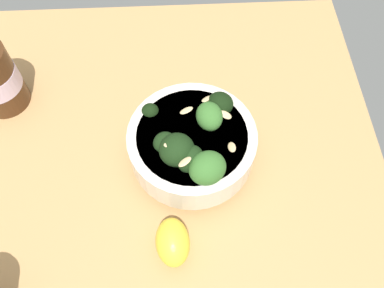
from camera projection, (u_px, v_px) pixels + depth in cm
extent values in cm
cube|color=tan|center=(155.00, 171.00, 57.92)|extent=(66.08, 66.08, 3.34)
cylinder|color=silver|center=(192.00, 155.00, 56.46)|extent=(9.43, 9.43, 1.61)
cylinder|color=silver|center=(192.00, 144.00, 53.67)|extent=(17.15, 17.15, 4.82)
cylinder|color=beige|center=(192.00, 136.00, 51.93)|extent=(14.64, 14.64, 0.80)
cylinder|color=#589D47|center=(219.00, 110.00, 55.23)|extent=(1.75, 1.72, 1.10)
ellipsoid|color=black|center=(220.00, 104.00, 53.96)|extent=(5.48, 5.47, 4.23)
cylinder|color=#2F662B|center=(165.00, 148.00, 52.23)|extent=(1.61, 1.62, 1.77)
ellipsoid|color=black|center=(165.00, 142.00, 50.84)|extent=(4.01, 4.19, 3.48)
cylinder|color=#3C7A32|center=(177.00, 157.00, 51.04)|extent=(2.11, 2.04, 1.76)
ellipsoid|color=black|center=(177.00, 150.00, 49.36)|extent=(6.69, 6.58, 5.54)
cylinder|color=#3C7A32|center=(190.00, 165.00, 50.64)|extent=(1.63, 1.98, 1.90)
ellipsoid|color=black|center=(190.00, 159.00, 49.15)|extent=(5.50, 5.15, 4.27)
cylinder|color=#2F662B|center=(207.00, 174.00, 49.63)|extent=(1.90, 1.87, 1.56)
ellipsoid|color=#386B2B|center=(207.00, 168.00, 48.16)|extent=(6.61, 6.81, 4.98)
cylinder|color=#3C7A32|center=(209.00, 124.00, 53.54)|extent=(1.56, 1.83, 1.71)
ellipsoid|color=#386B2B|center=(209.00, 116.00, 51.99)|extent=(5.04, 4.18, 3.54)
cylinder|color=#3C7A32|center=(154.00, 118.00, 55.12)|extent=(1.51, 1.39, 1.75)
ellipsoid|color=black|center=(154.00, 112.00, 53.85)|extent=(3.03, 3.19, 2.77)
ellipsoid|color=#DBBC84|center=(185.00, 162.00, 46.84)|extent=(1.84, 2.04, 0.96)
ellipsoid|color=#DBBC84|center=(225.00, 115.00, 52.52)|extent=(1.58, 2.06, 1.09)
ellipsoid|color=#DBBC84|center=(210.00, 109.00, 52.70)|extent=(1.12, 1.94, 1.04)
ellipsoid|color=#DBBC84|center=(207.00, 99.00, 53.61)|extent=(1.91, 2.06, 0.87)
ellipsoid|color=#DBBC84|center=(186.00, 110.00, 50.90)|extent=(1.51, 1.98, 0.99)
ellipsoid|color=#DBBC84|center=(232.00, 147.00, 50.37)|extent=(2.01, 1.29, 1.11)
ellipsoid|color=#DBBC84|center=(171.00, 144.00, 47.97)|extent=(1.49, 2.04, 0.80)
ellipsoid|color=yellow|center=(173.00, 242.00, 48.67)|extent=(6.43, 4.77, 4.70)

